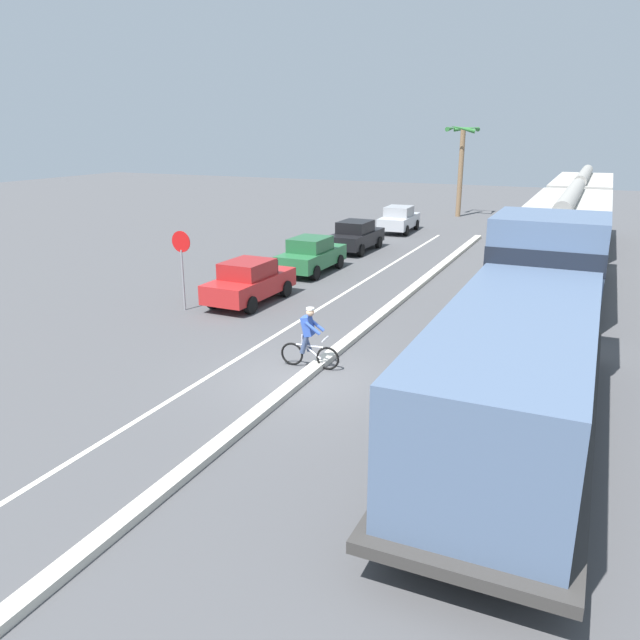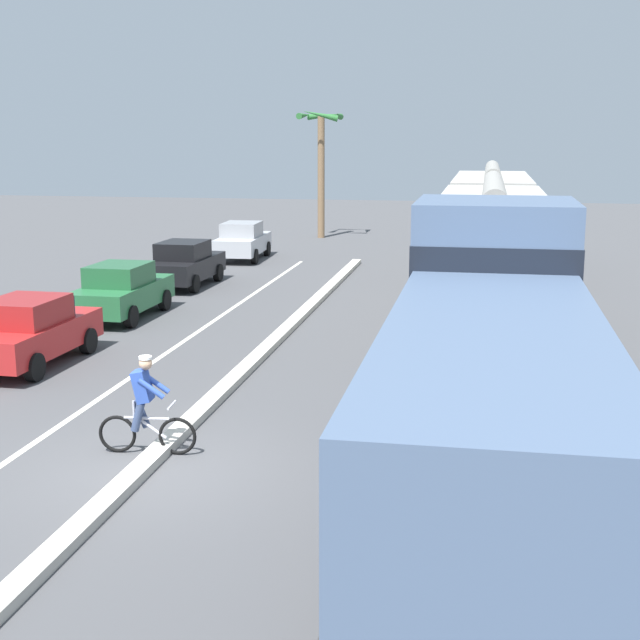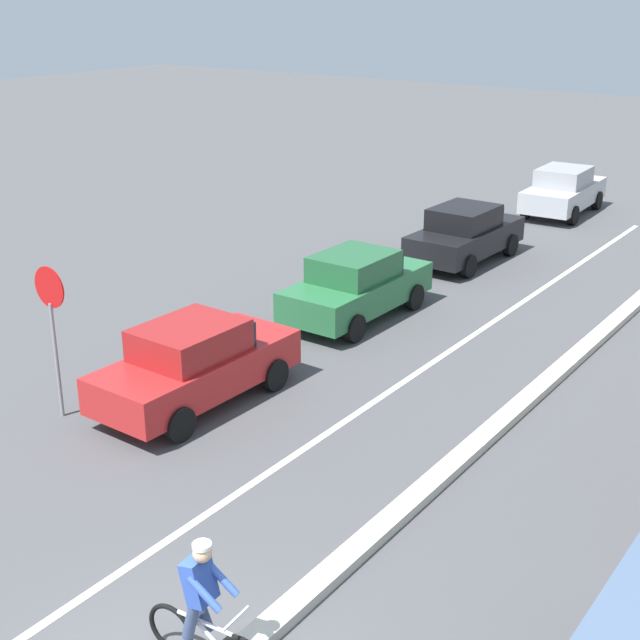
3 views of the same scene
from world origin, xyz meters
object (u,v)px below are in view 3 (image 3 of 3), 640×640
object	(u,v)px
parked_car_black	(465,234)
parked_car_silver	(563,191)
parked_car_red	(196,363)
stop_sign	(52,313)
cyclist	(203,609)
parked_car_green	(357,285)

from	to	relation	value
parked_car_black	parked_car_silver	size ratio (longest dim) A/B	0.99
parked_car_red	stop_sign	size ratio (longest dim) A/B	1.47
cyclist	stop_sign	xyz separation A→B (m)	(-6.54, 3.29, 1.21)
parked_car_silver	stop_sign	xyz separation A→B (m)	(-1.75, -20.18, 1.21)
parked_car_black	cyclist	distance (m)	17.14
parked_car_green	parked_car_silver	world-z (taller)	same
parked_car_black	parked_car_silver	world-z (taller)	same
parked_car_black	stop_sign	bearing A→B (deg)	-96.83
parked_car_silver	stop_sign	world-z (taller)	stop_sign
parked_car_green	cyclist	distance (m)	11.83
parked_car_silver	stop_sign	bearing A→B (deg)	-94.96
parked_car_silver	parked_car_green	bearing A→B (deg)	-90.74
parked_car_green	cyclist	bearing A→B (deg)	-65.23
parked_car_silver	cyclist	xyz separation A→B (m)	(4.79, -23.47, 0.00)
parked_car_green	stop_sign	xyz separation A→B (m)	(-1.59, -7.45, 1.21)
parked_car_red	stop_sign	xyz separation A→B (m)	(-1.65, -1.84, 1.21)
parked_car_green	parked_car_black	world-z (taller)	same
cyclist	stop_sign	bearing A→B (deg)	153.29
parked_car_black	cyclist	xyz separation A→B (m)	(4.97, -16.40, 0.00)
parked_car_green	parked_car_black	bearing A→B (deg)	90.17
parked_car_silver	stop_sign	size ratio (longest dim) A/B	1.48
stop_sign	parked_car_black	bearing A→B (deg)	83.17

